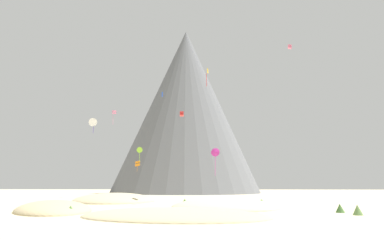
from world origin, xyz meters
TOP-DOWN VIEW (x-y plane):
  - ground_plane at (0.00, 0.00)m, footprint 400.00×400.00m
  - dune_foreground_left at (5.80, 9.34)m, footprint 16.47×16.43m
  - dune_foreground_right at (-15.18, 25.97)m, footprint 19.04×23.29m
  - dune_midground at (-15.11, 2.42)m, footprint 15.25×17.97m
  - dune_back_low at (0.59, -3.64)m, footprint 20.42×14.14m
  - bush_near_right at (-10.87, -2.12)m, footprint 1.55×1.55m
  - bush_ridge_crest at (12.10, 20.21)m, footprint 2.04×2.04m
  - bush_far_right at (18.92, 3.08)m, footprint 1.36×1.36m
  - bush_low_patch at (19.61, -0.10)m, footprint 1.17×1.17m
  - bush_far_left at (-1.06, 21.46)m, footprint 1.36×1.36m
  - rock_massif at (-8.44, 96.88)m, footprint 83.91×83.91m
  - kite_pink_mid at (-23.94, 49.06)m, footprint 1.30×1.30m
  - kite_red_mid at (-1.81, 22.42)m, footprint 0.78×0.81m
  - kite_lime_low at (-12.70, 34.42)m, footprint 1.36×0.76m
  - kite_rainbow_high at (24.68, 47.37)m, footprint 1.17×1.11m
  - kite_blue_high at (-10.82, 51.09)m, footprint 0.47×0.68m
  - kite_white_mid at (-22.05, 29.95)m, footprint 1.86×0.80m
  - kite_magenta_low at (4.24, 33.23)m, footprint 1.95×0.91m
  - kite_orange_low at (-18.98, 57.35)m, footprint 1.78×1.70m
  - kite_gold_mid at (3.17, 20.34)m, footprint 0.42×0.97m

SIDE VIEW (x-z plane):
  - ground_plane at x=0.00m, z-range 0.00..0.00m
  - dune_foreground_left at x=5.80m, z-range -1.35..1.35m
  - dune_foreground_right at x=-15.18m, z-range -1.65..1.65m
  - dune_midground at x=-15.11m, z-range -1.29..1.29m
  - dune_back_low at x=0.59m, z-range -0.87..0.87m
  - bush_far_left at x=-1.06m, z-range 0.00..0.79m
  - bush_ridge_crest at x=12.10m, z-range 0.00..0.79m
  - bush_near_right at x=-10.87m, z-range 0.00..0.96m
  - bush_far_right at x=18.92m, z-range 0.00..1.01m
  - bush_low_patch at x=19.61m, z-range 0.00..1.10m
  - kite_orange_low at x=-18.98m, z-range 7.74..10.88m
  - kite_magenta_low at x=4.24m, z-range 7.01..13.00m
  - kite_lime_low at x=-12.70m, z-range 9.17..12.44m
  - kite_red_mid at x=-1.81m, z-range 15.86..16.71m
  - kite_white_mid at x=-22.05m, z-range 14.78..18.14m
  - kite_pink_mid at x=-23.94m, z-range 20.95..25.04m
  - kite_gold_mid at x=3.17m, z-range 21.68..25.22m
  - kite_blue_high at x=-10.82m, z-range 27.75..29.22m
  - rock_massif at x=-8.44m, z-range -3.53..66.44m
  - kite_rainbow_high at x=24.68m, z-range 39.39..40.53m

